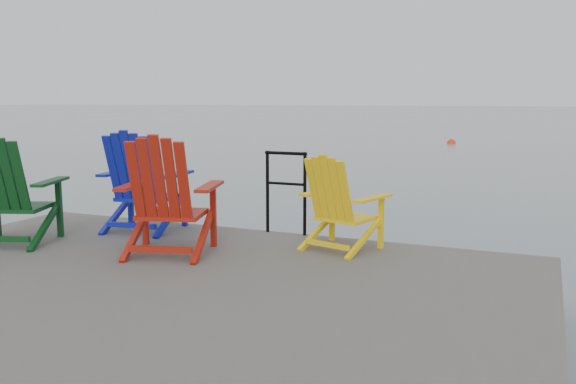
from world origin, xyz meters
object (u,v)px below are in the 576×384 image
at_px(handrail, 286,184).
at_px(chair_yellow, 340,203).
at_px(chair_blue, 141,182).
at_px(buoy_b, 451,143).
at_px(chair_green, 10,191).
at_px(chair_red, 167,196).

relative_size(handrail, chair_yellow, 0.98).
bearing_deg(chair_blue, handrail, 9.73).
height_order(handrail, buoy_b, handrail).
height_order(chair_blue, chair_yellow, chair_blue).
distance_m(handrail, chair_blue, 1.61).
relative_size(handrail, buoy_b, 2.29).
xyz_separation_m(chair_green, chair_yellow, (3.11, 1.07, -0.08)).
distance_m(handrail, buoy_b, 22.36).
relative_size(chair_green, buoy_b, 2.76).
distance_m(chair_blue, chair_red, 1.17).
distance_m(handrail, chair_yellow, 0.90).
relative_size(chair_blue, chair_red, 0.99).
xyz_separation_m(handrail, chair_yellow, (0.76, -0.47, -0.08)).
distance_m(chair_green, chair_red, 1.71).
bearing_deg(chair_blue, chair_yellow, -7.48).
xyz_separation_m(chair_yellow, buoy_b, (-2.21, 22.75, -0.96)).
distance_m(chair_red, buoy_b, 23.60).
bearing_deg(chair_yellow, chair_red, -135.07).
relative_size(chair_green, chair_red, 0.98).
distance_m(handrail, chair_green, 2.81).
bearing_deg(chair_red, chair_green, 171.92).
height_order(chair_blue, buoy_b, chair_blue).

